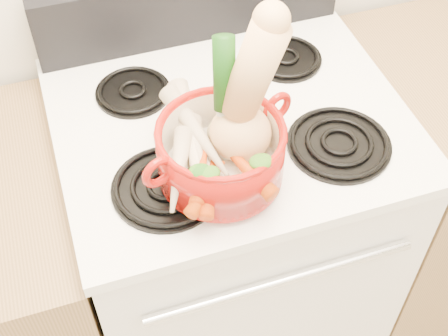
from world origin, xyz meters
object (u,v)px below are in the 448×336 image
object	(u,v)px
squash	(261,90)
stove_body	(229,240)
leek	(227,100)
dutch_oven	(221,153)

from	to	relation	value
squash	stove_body	bearing A→B (deg)	117.02
stove_body	leek	size ratio (longest dim) A/B	3.37
leek	dutch_oven	bearing A→B (deg)	-110.10
stove_body	leek	bearing A→B (deg)	-111.95
leek	stove_body	bearing A→B (deg)	82.33
stove_body	leek	distance (m)	0.68
dutch_oven	squash	distance (m)	0.15
dutch_oven	stove_body	bearing A→B (deg)	46.29
dutch_oven	leek	world-z (taller)	leek
squash	leek	size ratio (longest dim) A/B	1.14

